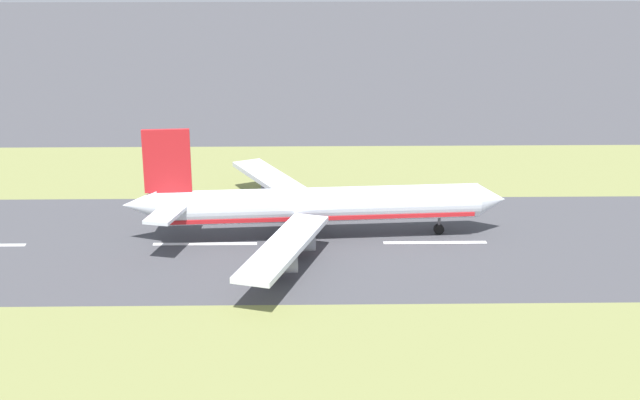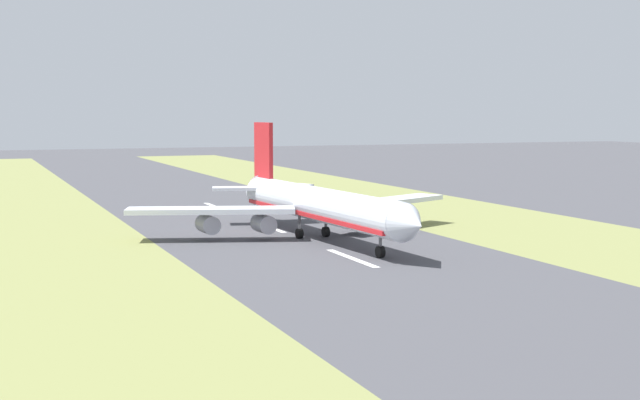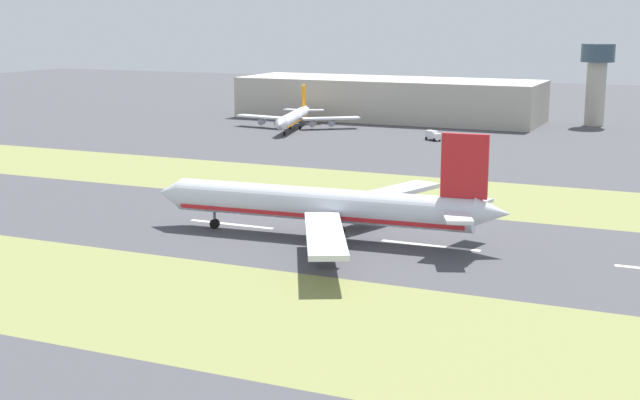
{
  "view_description": "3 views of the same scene",
  "coord_description": "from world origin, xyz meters",
  "views": [
    {
      "loc": [
        144.24,
        0.81,
        56.06
      ],
      "look_at": [
        -2.74,
        3.26,
        7.0
      ],
      "focal_mm": 50.0,
      "sensor_mm": 36.0,
      "label": 1
    },
    {
      "loc": [
        54.42,
        146.49,
        22.33
      ],
      "look_at": [
        -2.74,
        3.26,
        7.0
      ],
      "focal_mm": 50.0,
      "sensor_mm": 36.0,
      "label": 2
    },
    {
      "loc": [
        -146.24,
        -60.65,
        39.61
      ],
      "look_at": [
        -2.74,
        3.26,
        7.0
      ],
      "focal_mm": 50.0,
      "sensor_mm": 36.0,
      "label": 3
    }
  ],
  "objects": [
    {
      "name": "airplane_parked_apron",
      "position": [
        137.08,
        75.46,
        4.29
      ],
      "size": [
        47.28,
        44.36,
        14.39
      ],
      "color": "silver",
      "rests_on": "ground"
    },
    {
      "name": "centreline_dash_mid",
      "position": [
        0.0,
        -16.74,
        0.01
      ],
      "size": [
        1.2,
        18.0,
        0.01
      ],
      "primitive_type": "cube",
      "color": "silver",
      "rests_on": "ground"
    },
    {
      "name": "service_truck",
      "position": [
        129.81,
        22.28,
        1.67
      ],
      "size": [
        5.29,
        6.16,
        3.1
      ],
      "color": "white",
      "rests_on": "ground"
    },
    {
      "name": "ground_plane",
      "position": [
        0.0,
        0.0,
        0.0
      ],
      "size": [
        800.0,
        800.0,
        0.0
      ],
      "primitive_type": "plane",
      "color": "#424247"
    },
    {
      "name": "control_tower",
      "position": [
        192.31,
        -20.02,
        18.26
      ],
      "size": [
        12.0,
        12.0,
        29.62
      ],
      "color": "#B2AD9E",
      "rests_on": "ground"
    },
    {
      "name": "centreline_dash_far",
      "position": [
        0.0,
        23.26,
        0.01
      ],
      "size": [
        1.2,
        18.0,
        0.01
      ],
      "primitive_type": "cube",
      "color": "silver",
      "rests_on": "ground"
    },
    {
      "name": "grass_median_west",
      "position": [
        -45.0,
        0.0,
        0.0
      ],
      "size": [
        40.0,
        600.0,
        0.01
      ],
      "primitive_type": "cube",
      "color": "olive",
      "rests_on": "ground"
    },
    {
      "name": "airplane_main_jet",
      "position": [
        -2.61,
        1.36,
        6.02
      ],
      "size": [
        63.98,
        67.22,
        20.2
      ],
      "color": "silver",
      "rests_on": "ground"
    },
    {
      "name": "grass_median_east",
      "position": [
        45.0,
        0.0,
        0.0
      ],
      "size": [
        40.0,
        600.0,
        0.01
      ],
      "primitive_type": "cube",
      "color": "olive",
      "rests_on": "ground"
    },
    {
      "name": "terminal_building",
      "position": [
        180.76,
        55.8,
        7.84
      ],
      "size": [
        36.0,
        116.8,
        15.67
      ],
      "primitive_type": "cube",
      "color": "#B2AD9E",
      "rests_on": "ground"
    }
  ]
}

